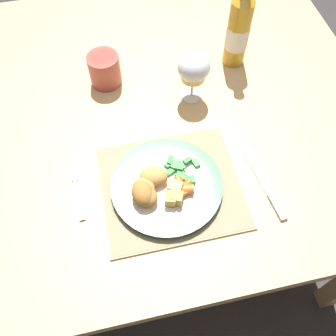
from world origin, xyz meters
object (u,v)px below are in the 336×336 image
dining_table (167,119)px  table_knife (268,190)px  dinner_plate (167,186)px  drinking_cup (104,69)px  wine_glass (193,68)px  fork (78,199)px  bottle (239,29)px

dining_table → table_knife: (0.17, -0.33, 0.09)m
dinner_plate → drinking_cup: drinking_cup is taller
wine_glass → fork: bearing=-142.2°
dinner_plate → dining_table: bearing=77.6°
drinking_cup → fork: bearing=-107.4°
dinner_plate → wine_glass: (0.13, 0.28, 0.08)m
fork → bottle: 0.63m
dinner_plate → fork: 0.21m
wine_glass → bottle: 0.19m
dining_table → bottle: bearing=25.9°
table_knife → bottle: bearing=83.2°
wine_glass → bottle: bearing=34.2°
fork → drinking_cup: 0.39m
dinner_plate → drinking_cup: (-0.09, 0.38, 0.03)m
dinner_plate → table_knife: dinner_plate is taller
drinking_cup → dinner_plate: bearing=-76.4°
dining_table → table_knife: size_ratio=5.82×
bottle → drinking_cup: bottle is taller
wine_glass → drinking_cup: (-0.22, 0.10, -0.05)m
table_knife → bottle: bottle is taller
dining_table → dinner_plate: bearing=-102.4°
bottle → drinking_cup: bearing=-179.5°
fork → drinking_cup: bearing=72.6°
table_knife → drinking_cup: size_ratio=2.19×
fork → table_knife: bearing=-9.5°
wine_glass → bottle: (0.16, 0.11, 0.01)m
dinner_plate → table_knife: size_ratio=1.32×
dining_table → bottle: (0.23, 0.11, 0.20)m
dining_table → table_knife: table_knife is taller
wine_glass → drinking_cup: 0.25m
table_knife → wine_glass: 0.36m
wine_glass → bottle: bottle is taller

